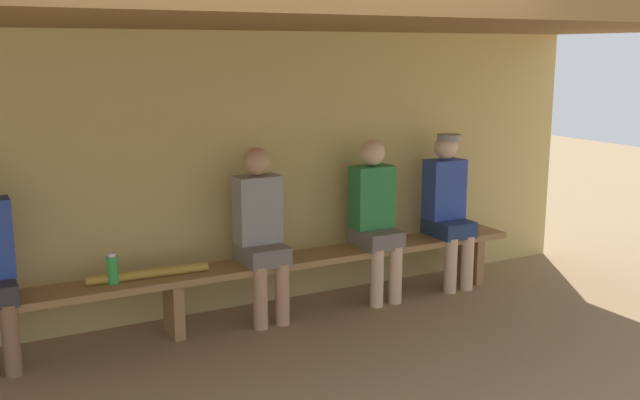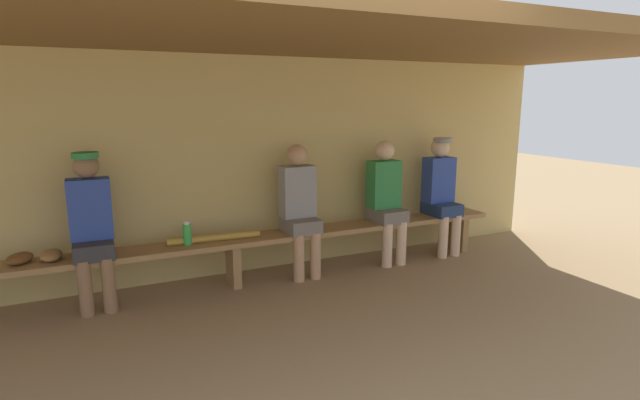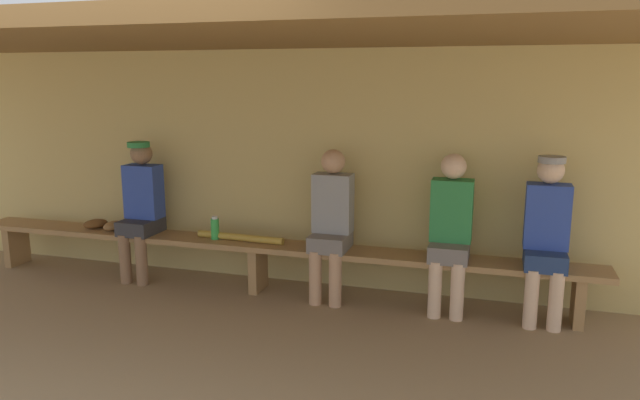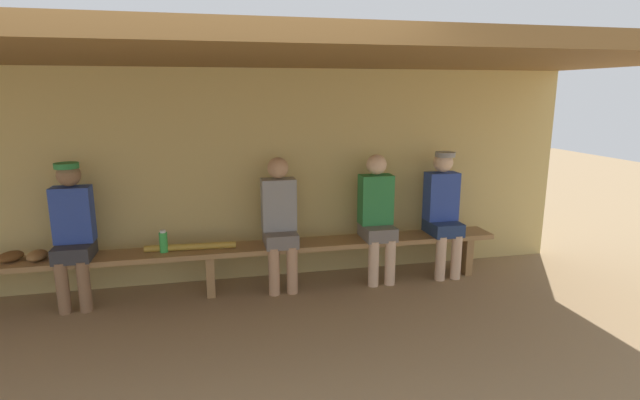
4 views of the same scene
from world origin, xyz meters
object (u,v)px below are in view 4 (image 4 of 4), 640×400
(player_middle, at_px, (280,218))
(player_leftmost, at_px, (443,208))
(baseball_glove_tan, at_px, (37,255))
(bench, at_px, (210,256))
(baseball_glove_worn, at_px, (10,257))
(player_with_sunglasses, at_px, (73,228))
(player_shirtless_tan, at_px, (377,213))
(baseball_bat, at_px, (191,247))
(water_bottle_clear, at_px, (163,242))

(player_middle, distance_m, player_leftmost, 1.77)
(baseball_glove_tan, bearing_deg, player_middle, -86.91)
(bench, height_order, baseball_glove_worn, baseball_glove_worn)
(player_middle, height_order, player_with_sunglasses, player_with_sunglasses)
(baseball_glove_worn, height_order, baseball_glove_tan, same)
(baseball_glove_tan, bearing_deg, player_shirtless_tan, -86.88)
(player_with_sunglasses, distance_m, baseball_glove_tan, 0.40)
(bench, distance_m, baseball_glove_tan, 1.54)
(player_shirtless_tan, distance_m, baseball_glove_worn, 3.50)
(baseball_glove_tan, bearing_deg, bench, -87.06)
(player_shirtless_tan, relative_size, baseball_bat, 1.54)
(bench, relative_size, player_shirtless_tan, 4.49)
(player_middle, bearing_deg, baseball_bat, -179.80)
(bench, distance_m, player_with_sunglasses, 1.26)
(player_leftmost, xyz_separation_m, player_shirtless_tan, (-0.75, -0.00, -0.02))
(player_middle, height_order, baseball_bat, player_middle)
(player_leftmost, bearing_deg, water_bottle_clear, -179.81)
(bench, xyz_separation_m, player_leftmost, (2.48, 0.00, 0.36))
(player_shirtless_tan, bearing_deg, water_bottle_clear, -179.76)
(baseball_glove_worn, xyz_separation_m, baseball_glove_tan, (0.23, -0.02, 0.00))
(player_with_sunglasses, distance_m, baseball_bat, 1.07)
(player_shirtless_tan, bearing_deg, player_leftmost, 0.04)
(player_with_sunglasses, bearing_deg, bench, -0.17)
(baseball_glove_worn, distance_m, baseball_glove_tan, 0.23)
(player_leftmost, height_order, player_shirtless_tan, player_leftmost)
(player_leftmost, xyz_separation_m, baseball_glove_tan, (-4.01, 0.00, -0.24))
(player_middle, distance_m, water_bottle_clear, 1.14)
(player_shirtless_tan, relative_size, baseball_glove_tan, 5.56)
(player_middle, height_order, baseball_glove_tan, player_middle)
(player_leftmost, height_order, baseball_glove_tan, player_leftmost)
(bench, relative_size, player_middle, 4.49)
(bench, relative_size, baseball_glove_tan, 25.00)
(player_middle, relative_size, baseball_glove_worn, 5.56)
(baseball_glove_worn, bearing_deg, bench, -55.90)
(bench, bearing_deg, baseball_glove_tan, 179.77)
(baseball_glove_worn, xyz_separation_m, baseball_bat, (1.59, -0.02, -0.01))
(player_middle, bearing_deg, player_shirtless_tan, 0.00)
(water_bottle_clear, bearing_deg, player_with_sunglasses, 179.30)
(player_shirtless_tan, xyz_separation_m, baseball_glove_tan, (-3.26, 0.00, -0.22))
(player_middle, height_order, water_bottle_clear, player_middle)
(player_middle, xyz_separation_m, baseball_glove_worn, (-2.46, 0.02, -0.22))
(bench, bearing_deg, player_shirtless_tan, 0.10)
(player_shirtless_tan, bearing_deg, baseball_glove_tan, 179.95)
(player_middle, bearing_deg, baseball_glove_tan, 179.92)
(player_middle, distance_m, player_with_sunglasses, 1.91)
(baseball_bat, bearing_deg, player_leftmost, 3.24)
(player_leftmost, distance_m, water_bottle_clear, 2.90)
(player_middle, xyz_separation_m, player_leftmost, (1.77, 0.00, 0.02))
(baseball_glove_tan, distance_m, baseball_bat, 1.36)
(baseball_glove_worn, bearing_deg, baseball_glove_tan, -59.74)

